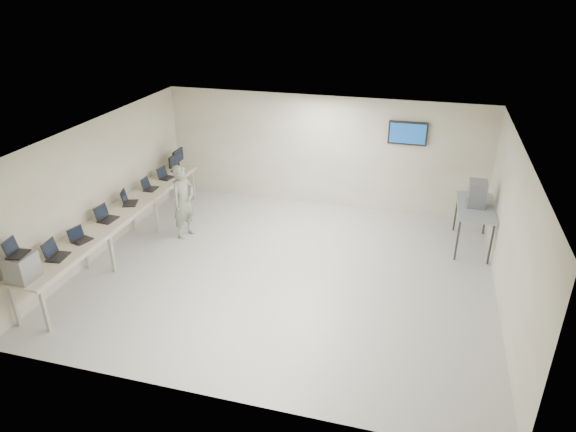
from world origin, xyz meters
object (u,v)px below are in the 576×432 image
(workbench, at_px, (121,214))
(side_table, at_px, (475,209))
(equipment_box, at_px, (22,267))
(soldier, at_px, (183,202))

(workbench, xyz_separation_m, side_table, (7.19, 2.11, 0.07))
(workbench, distance_m, side_table, 7.49)
(equipment_box, relative_size, side_table, 0.28)
(workbench, xyz_separation_m, soldier, (0.98, 0.93, 0.01))
(workbench, distance_m, soldier, 1.36)
(workbench, bearing_deg, soldier, 43.56)
(workbench, bearing_deg, equipment_box, -91.31)
(soldier, xyz_separation_m, side_table, (6.20, 1.18, 0.05))
(workbench, relative_size, side_table, 3.73)
(equipment_box, xyz_separation_m, soldier, (1.05, 3.68, -0.29))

